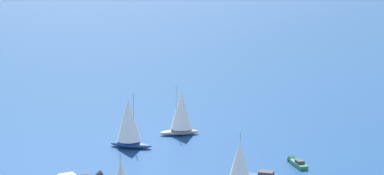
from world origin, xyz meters
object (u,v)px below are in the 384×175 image
Objects in this scene: sailboat_near_centre at (129,123)px; motorboat_outer_ring_b at (297,163)px; sailboat_far_stbd at (181,112)px; sailboat_ahead at (239,173)px.

sailboat_near_centre is 1.78× the size of motorboat_outer_ring_b.
sailboat_near_centre reaches higher than sailboat_far_stbd.
motorboat_outer_ring_b is (-10.81, 21.64, -4.97)m from sailboat_ahead.
sailboat_ahead is at bearing -63.45° from motorboat_outer_ring_b.
sailboat_far_stbd is at bearing 99.51° from sailboat_near_centre.
sailboat_ahead reaches higher than sailboat_far_stbd.
sailboat_far_stbd is 43.72m from sailboat_ahead.
sailboat_near_centre is at bearing 177.63° from sailboat_ahead.
sailboat_near_centre is 14.10m from sailboat_far_stbd.
motorboat_outer_ring_b is (30.06, 6.14, -4.45)m from sailboat_far_stbd.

